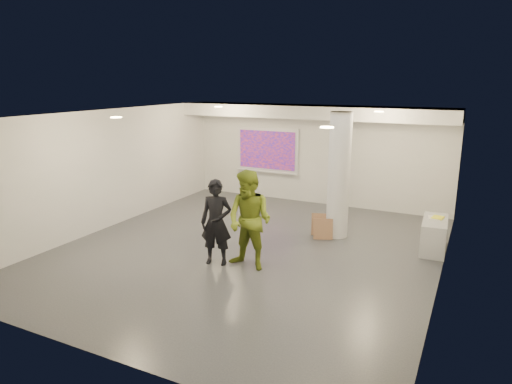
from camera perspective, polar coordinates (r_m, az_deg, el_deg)
The scene contains 20 objects.
floor at distance 10.32m, azimuth -0.99°, elevation -7.24°, with size 8.00×9.00×0.01m, color #373A3E.
ceiling at distance 9.65m, azimuth -1.07°, elevation 9.62°, with size 8.00×9.00×0.01m, color silver.
wall_back at distance 13.95m, azimuth 7.50°, elevation 4.64°, with size 8.00×0.01×3.00m, color silver.
wall_front at distance 6.39m, azimuth -20.00°, elevation -7.34°, with size 8.00×0.01×3.00m, color silver.
wall_left at distance 12.20m, azimuth -17.99°, elevation 2.74°, with size 0.01×9.00×3.00m, color silver.
wall_right at distance 8.84m, azimuth 22.69°, elevation -1.75°, with size 0.01×9.00×3.00m, color silver.
soffit_band at distance 13.29m, azimuth 6.89°, elevation 9.93°, with size 8.00×1.10×0.36m, color silver.
downlight_nw at distance 12.90m, azimuth -4.72°, elevation 10.58°, with size 0.22×0.22×0.02m, color #E9CB88.
downlight_ne at distance 11.29m, azimuth 15.11°, elevation 9.68°, with size 0.22×0.22×0.02m, color #E9CB88.
downlight_sw at distance 9.70m, azimuth -17.08°, elevation 8.92°, with size 0.22×0.22×0.02m, color #E9CB88.
downlight_se at distance 7.43m, azimuth 8.86°, elevation 8.00°, with size 0.22×0.22×0.02m, color #E9CB88.
column at distance 10.98m, azimuth 10.31°, elevation 2.01°, with size 0.52×0.52×3.00m, color silver.
projection_screen at distance 14.49m, azimuth 1.42°, elevation 5.21°, with size 2.10×0.13×1.42m.
credenza at distance 10.90m, azimuth 21.35°, elevation -5.06°, with size 0.51×1.23×0.72m, color #A2A5A8.
papers_stack at distance 10.90m, azimuth 21.39°, elevation -3.04°, with size 0.24×0.31×0.02m, color white.
postit_pad at distance 10.93m, azimuth 21.76°, elevation -2.99°, with size 0.22×0.30×0.03m, color #FAF927.
cardboard_back at distance 11.30m, azimuth 8.20°, elevation -4.03°, with size 0.50×0.05×0.54m, color #886144.
cardboard_front at distance 11.02m, azimuth 8.39°, elevation -4.61°, with size 0.45×0.05×0.50m, color #886144.
woman at distance 9.34m, azimuth -4.99°, elevation -3.81°, with size 0.65×0.42×1.78m, color black.
man at distance 9.05m, azimuth -0.81°, elevation -3.57°, with size 0.98×0.76×2.01m, color olive.
Camera 1 is at (4.42, -8.55, 3.73)m, focal length 32.00 mm.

